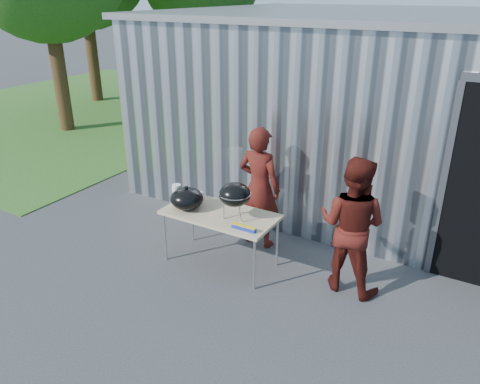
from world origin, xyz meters
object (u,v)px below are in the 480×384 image
Objects in this scene: folding_table at (220,216)px; person_bystander at (352,225)px; person_cook at (259,187)px; kettle_grill at (235,187)px.

person_bystander reaches higher than folding_table.
person_bystander is (1.47, -0.42, -0.02)m from person_cook.
kettle_grill reaches higher than folding_table.
folding_table is 0.87× the size of person_bystander.
person_cook is at bearing -11.51° from person_bystander.
kettle_grill is 0.54× the size of person_bystander.
kettle_grill is (0.24, -0.03, 0.47)m from folding_table.
kettle_grill is 0.53× the size of person_cook.
folding_table is 0.53m from kettle_grill.
person_bystander is (1.65, 0.33, 0.15)m from folding_table.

